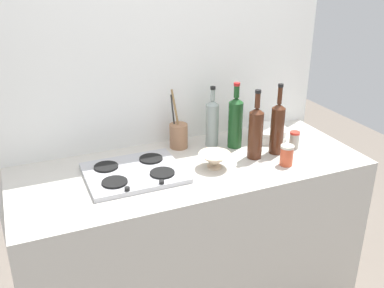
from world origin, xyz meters
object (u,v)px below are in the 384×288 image
object	(u,v)px
utensil_crock	(178,135)
plate_stack	(268,133)
wine_bottle_rightmost	(256,132)
mixing_bowl	(214,160)
stovetop_hob	(134,173)
wine_bottle_mid_right	(235,121)
wine_bottle_leftmost	(277,127)
wine_bottle_mid_left	(212,122)
condiment_jar_front	(294,140)
condiment_jar_rear	(287,155)

from	to	relation	value
utensil_crock	plate_stack	bearing A→B (deg)	-9.38
wine_bottle_rightmost	mixing_bowl	distance (m)	0.27
stovetop_hob	wine_bottle_rightmost	xyz separation A→B (m)	(0.64, -0.05, 0.13)
wine_bottle_mid_right	mixing_bowl	distance (m)	0.31
wine_bottle_mid_right	mixing_bowl	xyz separation A→B (m)	(-0.22, -0.19, -0.11)
wine_bottle_rightmost	wine_bottle_leftmost	bearing A→B (deg)	2.96
wine_bottle_leftmost	wine_bottle_mid_left	bearing A→B (deg)	139.84
wine_bottle_mid_left	mixing_bowl	world-z (taller)	wine_bottle_mid_left
wine_bottle_leftmost	utensil_crock	bearing A→B (deg)	148.99
condiment_jar_front	plate_stack	bearing A→B (deg)	107.70
plate_stack	utensil_crock	xyz separation A→B (m)	(-0.53, 0.09, 0.04)
wine_bottle_mid_left	mixing_bowl	size ratio (longest dim) A/B	2.09
plate_stack	condiment_jar_rear	size ratio (longest dim) A/B	2.06
stovetop_hob	wine_bottle_rightmost	bearing A→B (deg)	-4.89
utensil_crock	wine_bottle_leftmost	bearing A→B (deg)	-31.01
wine_bottle_leftmost	wine_bottle_mid_right	size ratio (longest dim) A/B	1.05
wine_bottle_mid_right	wine_bottle_rightmost	world-z (taller)	wine_bottle_rightmost
stovetop_hob	utensil_crock	size ratio (longest dim) A/B	1.41
stovetop_hob	wine_bottle_mid_left	size ratio (longest dim) A/B	1.37
condiment_jar_front	stovetop_hob	bearing A→B (deg)	177.72
utensil_crock	condiment_jar_rear	bearing A→B (deg)	-44.96
wine_bottle_rightmost	condiment_jar_front	bearing A→B (deg)	4.09
utensil_crock	mixing_bowl	bearing A→B (deg)	-76.60
plate_stack	wine_bottle_mid_right	bearing A→B (deg)	-173.73
wine_bottle_rightmost	utensil_crock	bearing A→B (deg)	138.65
stovetop_hob	mixing_bowl	xyz separation A→B (m)	(0.40, -0.08, 0.03)
wine_bottle_mid_left	mixing_bowl	xyz separation A→B (m)	(-0.11, -0.26, -0.09)
wine_bottle_rightmost	condiment_jar_rear	world-z (taller)	wine_bottle_rightmost
wine_bottle_mid_left	condiment_jar_rear	distance (m)	0.46
plate_stack	stovetop_hob	bearing A→B (deg)	-170.72
plate_stack	wine_bottle_mid_right	size ratio (longest dim) A/B	0.60
wine_bottle_leftmost	mixing_bowl	bearing A→B (deg)	-175.18
wine_bottle_mid_left	stovetop_hob	bearing A→B (deg)	-160.28
wine_bottle_mid_right	condiment_jar_rear	bearing A→B (deg)	-66.87
condiment_jar_rear	utensil_crock	bearing A→B (deg)	135.04
wine_bottle_mid_right	plate_stack	bearing A→B (deg)	6.27
wine_bottle_leftmost	condiment_jar_rear	distance (m)	0.18
wine_bottle_rightmost	mixing_bowl	xyz separation A→B (m)	(-0.25, -0.03, -0.10)
mixing_bowl	condiment_jar_front	bearing A→B (deg)	4.94
wine_bottle_mid_left	wine_bottle_leftmost	bearing A→B (deg)	-40.16
mixing_bowl	utensil_crock	xyz separation A→B (m)	(-0.07, 0.31, 0.03)
wine_bottle_rightmost	condiment_jar_front	world-z (taller)	wine_bottle_rightmost
stovetop_hob	wine_bottle_mid_left	distance (m)	0.55
stovetop_hob	wine_bottle_mid_right	bearing A→B (deg)	10.42
wine_bottle_mid_right	condiment_jar_rear	distance (m)	0.35
wine_bottle_mid_right	condiment_jar_rear	xyz separation A→B (m)	(0.13, -0.31, -0.10)
wine_bottle_mid_left	utensil_crock	size ratio (longest dim) A/B	1.03
stovetop_hob	utensil_crock	world-z (taller)	utensil_crock
plate_stack	utensil_crock	world-z (taller)	utensil_crock
plate_stack	wine_bottle_leftmost	size ratio (longest dim) A/B	0.58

